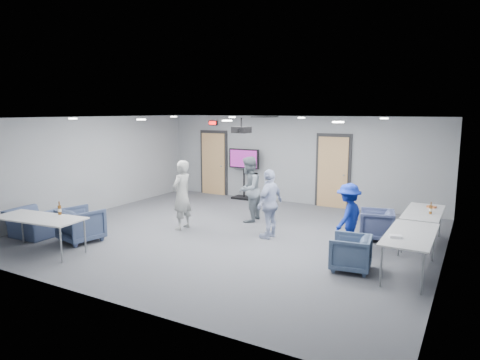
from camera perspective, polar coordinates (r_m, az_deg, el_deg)
The scene contains 28 objects.
floor at distance 10.10m, azimuth -1.27°, elevation -7.22°, with size 9.00×9.00×0.00m, color #3E4046.
ceiling at distance 9.69m, azimuth -1.32°, elevation 8.28°, with size 9.00×9.00×0.00m, color white.
wall_back at distance 13.38m, azimuth 7.46°, elevation 2.67°, with size 9.00×0.02×2.70m, color gray.
wall_front at distance 6.74m, azimuth -18.90°, elevation -4.22°, with size 9.00×0.02×2.70m, color gray.
wall_left at distance 12.68m, azimuth -19.10°, elevation 1.88°, with size 0.02×8.00×2.70m, color gray.
wall_right at distance 8.49m, azimuth 25.89°, elevation -1.95°, with size 0.02×8.00×2.70m, color gray.
door_left at distance 14.74m, azimuth -3.52°, elevation 2.23°, with size 1.06×0.17×2.24m.
door_right at distance 12.97m, azimuth 12.28°, elevation 1.08°, with size 1.06×0.17×2.24m.
exit_sign at distance 14.62m, azimuth -3.62°, elevation 7.61°, with size 0.32×0.08×0.16m.
hvac_diffuser at distance 12.40m, azimuth 3.33°, elevation 8.41°, with size 0.60×0.60×0.03m, color black.
downlights at distance 9.69m, azimuth -1.32°, elevation 8.19°, with size 6.18×3.78×0.02m.
person_a at distance 10.44m, azimuth -7.77°, elevation -2.00°, with size 0.61×0.40×1.69m, color gray.
person_b at distance 11.07m, azimuth 1.15°, elevation -1.24°, with size 0.83×0.64×1.70m, color slate.
person_c at distance 9.67m, azimuth 4.00°, elevation -3.17°, with size 0.92×0.38×1.57m, color #A5B2D5.
person_d at distance 9.10m, azimuth 14.24°, elevation -4.80°, with size 0.90×0.52×1.40m, color navy.
chair_right_a at distance 10.09m, azimuth 17.75°, elevation -5.70°, with size 0.72×0.74×0.67m, color #3C4669.
chair_right_b at distance 8.08m, azimuth 14.50°, elevation -9.39°, with size 0.69×0.71×0.64m, color #3E4F6B.
chair_front_a at distance 10.10m, azimuth -20.41°, elevation -5.60°, with size 0.80×0.83×0.75m, color #36435E.
chair_front_b at distance 10.89m, azimuth -25.92°, elevation -5.19°, with size 0.99×0.87×0.65m, color #3E4B6B.
table_right_a at distance 9.98m, azimuth 23.25°, elevation -4.13°, with size 0.73×1.75×0.73m.
table_right_b at distance 8.14m, azimuth 21.78°, elevation -6.91°, with size 0.79×1.89×0.73m.
table_front_left at distance 9.59m, azimuth -25.22°, elevation -4.76°, with size 1.98×1.01×0.73m.
bottle_front at distance 9.62m, azimuth -22.92°, elevation -3.68°, with size 0.07×0.07×0.28m.
bottle_right at distance 9.77m, azimuth 24.08°, elevation -3.62°, with size 0.07×0.07×0.25m.
snack_box at distance 10.42m, azimuth 24.18°, elevation -3.28°, with size 0.18×0.12×0.04m, color #B35B2C.
wrapper at distance 7.77m, azimuth 20.02°, elevation -7.08°, with size 0.20×0.14×0.05m, color white.
tv_stand at distance 13.92m, azimuth 0.53°, elevation 1.26°, with size 1.07×0.51×1.64m.
projector at distance 10.43m, azimuth 0.17°, elevation 6.72°, with size 0.41×0.39×0.37m.
Camera 1 is at (4.93, -8.34, 2.86)m, focal length 32.00 mm.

